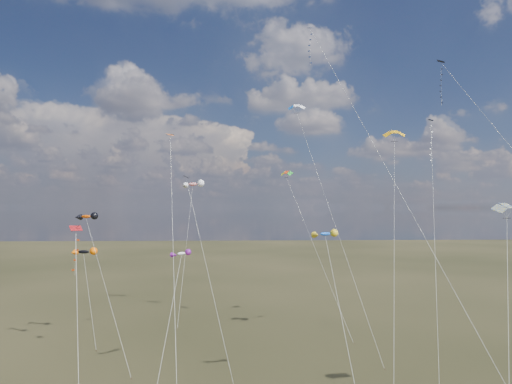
{
  "coord_description": "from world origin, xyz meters",
  "views": [
    {
      "loc": [
        -2.79,
        -38.46,
        17.03
      ],
      "look_at": [
        0.0,
        18.0,
        19.0
      ],
      "focal_mm": 32.0,
      "sensor_mm": 36.0,
      "label": 1
    }
  ],
  "objects": [
    {
      "name": "parafoil_tricolor",
      "position": [
        5.19,
        29.36,
        22.18
      ],
      "size": [
        8.24,
        12.02,
        22.89
      ],
      "color": "#EFF41A",
      "rests_on": "ground"
    },
    {
      "name": "novelty_white_purple",
      "position": [
        -8.34,
        10.57,
        12.09
      ],
      "size": [
        2.26,
        11.31,
        12.56
      ],
      "color": "white",
      "rests_on": "ground"
    },
    {
      "name": "novelty_black_orange",
      "position": [
        -23.26,
        25.11,
        11.0
      ],
      "size": [
        5.93,
        8.82,
        11.62
      ],
      "color": "black",
      "rests_on": "ground"
    },
    {
      "name": "diamond_navy_tall",
      "position": [
        7.99,
        16.38,
        34.53
      ],
      "size": [
        10.85,
        30.17,
        40.4
      ],
      "color": "#101D53",
      "rests_on": "ground"
    },
    {
      "name": "diamond_orange_center",
      "position": [
        -8.6,
        5.19,
        16.58
      ],
      "size": [
        3.63,
        17.56,
        25.07
      ],
      "color": "#DA5C1C",
      "rests_on": "ground"
    },
    {
      "name": "novelty_orange_black",
      "position": [
        -21.1,
        19.22,
        15.9
      ],
      "size": [
        9.74,
        12.27,
        16.46
      ],
      "color": "#D34705",
      "rests_on": "ground"
    },
    {
      "name": "diamond_black_mid",
      "position": [
        -6.99,
        16.7,
        14.26
      ],
      "size": [
        6.8,
        17.39,
        21.31
      ],
      "color": "black",
      "rests_on": "ground"
    },
    {
      "name": "diamond_black_high",
      "position": [
        26.35,
        20.12,
        31.92
      ],
      "size": [
        12.68,
        25.97,
        37.27
      ],
      "color": "black",
      "rests_on": "ground"
    },
    {
      "name": "diamond_red_low",
      "position": [
        -15.87,
        0.19,
        12.83
      ],
      "size": [
        4.08,
        9.25,
        15.53
      ],
      "color": "#A11317",
      "rests_on": "ground"
    },
    {
      "name": "novelty_blue_yellow",
      "position": [
        6.11,
        5.33,
        14.42
      ],
      "size": [
        2.33,
        12.9,
        14.94
      ],
      "color": "blue",
      "rests_on": "ground"
    },
    {
      "name": "parafoil_blue_white",
      "position": [
        6.71,
        28.97,
        32.21
      ],
      "size": [
        7.89,
        20.69,
        33.04
      ],
      "color": "#0E53B2",
      "rests_on": "ground"
    },
    {
      "name": "parafoil_yellow",
      "position": [
        17.78,
        18.62,
        26.66
      ],
      "size": [
        9.5,
        22.38,
        27.45
      ],
      "color": "#F0A507",
      "rests_on": "ground"
    },
    {
      "name": "parafoil_striped",
      "position": [
        20.4,
        -0.86,
        17.16
      ],
      "size": [
        8.07,
        11.71,
        17.83
      ],
      "color": "gold",
      "rests_on": "ground"
    },
    {
      "name": "diamond_navy_right",
      "position": [
        22.3,
        17.95,
        24.19
      ],
      "size": [
        7.21,
        16.82,
        28.5
      ],
      "color": "#0A154F",
      "rests_on": "ground"
    },
    {
      "name": "novelty_redwhite_stripe",
      "position": [
        -9.91,
        41.27,
        21.1
      ],
      "size": [
        3.34,
        15.33,
        21.91
      ],
      "color": "red",
      "rests_on": "ground"
    }
  ]
}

